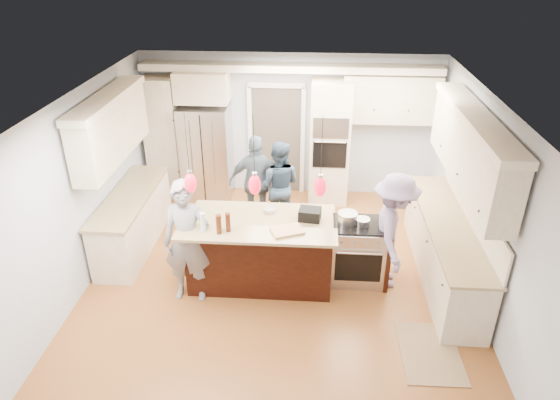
# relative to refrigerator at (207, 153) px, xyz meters

# --- Properties ---
(ground_plane) EXTENTS (6.00, 6.00, 0.00)m
(ground_plane) POSITION_rel_refrigerator_xyz_m (1.55, -2.64, -0.90)
(ground_plane) COLOR #9D5B2B
(ground_plane) RESTS_ON ground
(room_shell) EXTENTS (5.54, 6.04, 2.72)m
(room_shell) POSITION_rel_refrigerator_xyz_m (1.55, -2.64, 0.92)
(room_shell) COLOR #B2BCC6
(room_shell) RESTS_ON ground
(refrigerator) EXTENTS (0.90, 0.70, 1.80)m
(refrigerator) POSITION_rel_refrigerator_xyz_m (0.00, 0.00, 0.00)
(refrigerator) COLOR #B7B7BC
(refrigerator) RESTS_ON ground
(oven_column) EXTENTS (0.72, 0.69, 2.30)m
(oven_column) POSITION_rel_refrigerator_xyz_m (2.30, 0.03, 0.25)
(oven_column) COLOR beige
(oven_column) RESTS_ON ground
(back_upper_cabinets) EXTENTS (5.30, 0.61, 2.54)m
(back_upper_cabinets) POSITION_rel_refrigerator_xyz_m (0.80, 0.12, 0.77)
(back_upper_cabinets) COLOR beige
(back_upper_cabinets) RESTS_ON ground
(right_counter_run) EXTENTS (0.64, 3.10, 2.51)m
(right_counter_run) POSITION_rel_refrigerator_xyz_m (3.99, -2.34, 0.16)
(right_counter_run) COLOR beige
(right_counter_run) RESTS_ON ground
(left_cabinets) EXTENTS (0.64, 2.30, 2.51)m
(left_cabinets) POSITION_rel_refrigerator_xyz_m (-0.89, -1.84, 0.16)
(left_cabinets) COLOR beige
(left_cabinets) RESTS_ON ground
(kitchen_island) EXTENTS (2.10, 1.46, 1.12)m
(kitchen_island) POSITION_rel_refrigerator_xyz_m (1.30, -2.57, -0.41)
(kitchen_island) COLOR black
(kitchen_island) RESTS_ON ground
(island_range) EXTENTS (0.82, 0.71, 0.92)m
(island_range) POSITION_rel_refrigerator_xyz_m (2.71, -2.49, -0.44)
(island_range) COLOR #B7B7BC
(island_range) RESTS_ON ground
(pendant_lights) EXTENTS (1.75, 0.15, 1.03)m
(pendant_lights) POSITION_rel_refrigerator_xyz_m (1.30, -3.15, 0.90)
(pendant_lights) COLOR black
(pendant_lights) RESTS_ON ground
(person_bar_end) EXTENTS (0.65, 0.44, 1.78)m
(person_bar_end) POSITION_rel_refrigerator_xyz_m (0.37, -3.09, -0.01)
(person_bar_end) COLOR slate
(person_bar_end) RESTS_ON ground
(person_far_left) EXTENTS (0.83, 0.69, 1.56)m
(person_far_left) POSITION_rel_refrigerator_xyz_m (1.44, -1.04, -0.12)
(person_far_left) COLOR #2B3F54
(person_far_left) RESTS_ON ground
(person_far_right) EXTENTS (0.98, 0.45, 1.64)m
(person_far_right) POSITION_rel_refrigerator_xyz_m (1.08, -1.04, -0.08)
(person_far_right) COLOR slate
(person_far_right) RESTS_ON ground
(person_range_side) EXTENTS (0.70, 1.14, 1.71)m
(person_range_side) POSITION_rel_refrigerator_xyz_m (3.15, -2.56, -0.04)
(person_range_side) COLOR gray
(person_range_side) RESTS_ON ground
(floor_rug) EXTENTS (0.73, 1.05, 0.01)m
(floor_rug) POSITION_rel_refrigerator_xyz_m (3.50, -3.98, -0.89)
(floor_rug) COLOR #997953
(floor_rug) RESTS_ON ground
(water_bottle) EXTENTS (0.07, 0.07, 0.27)m
(water_bottle) POSITION_rel_refrigerator_xyz_m (0.62, -3.18, 0.36)
(water_bottle) COLOR silver
(water_bottle) RESTS_ON kitchen_island
(beer_bottle_a) EXTENTS (0.08, 0.08, 0.27)m
(beer_bottle_a) POSITION_rel_refrigerator_xyz_m (0.83, -3.21, 0.35)
(beer_bottle_a) COLOR #431E0C
(beer_bottle_a) RESTS_ON kitchen_island
(beer_bottle_b) EXTENTS (0.06, 0.06, 0.24)m
(beer_bottle_b) POSITION_rel_refrigerator_xyz_m (0.83, -3.15, 0.34)
(beer_bottle_b) COLOR #431E0C
(beer_bottle_b) RESTS_ON kitchen_island
(beer_bottle_c) EXTENTS (0.08, 0.08, 0.26)m
(beer_bottle_c) POSITION_rel_refrigerator_xyz_m (0.94, -3.14, 0.35)
(beer_bottle_c) COLOR #431E0C
(beer_bottle_c) RESTS_ON kitchen_island
(drink_can) EXTENTS (0.08, 0.08, 0.12)m
(drink_can) POSITION_rel_refrigerator_xyz_m (0.83, -3.19, 0.28)
(drink_can) COLOR #B7B7BC
(drink_can) RESTS_ON kitchen_island
(cutting_board) EXTENTS (0.47, 0.41, 0.03)m
(cutting_board) POSITION_rel_refrigerator_xyz_m (1.70, -3.11, 0.24)
(cutting_board) COLOR tan
(cutting_board) RESTS_ON kitchen_island
(pot_large) EXTENTS (0.27, 0.27, 0.16)m
(pot_large) POSITION_rel_refrigerator_xyz_m (2.51, -2.48, 0.10)
(pot_large) COLOR #B7B7BC
(pot_large) RESTS_ON island_range
(pot_small) EXTENTS (0.20, 0.20, 0.10)m
(pot_small) POSITION_rel_refrigerator_xyz_m (2.72, -2.53, 0.07)
(pot_small) COLOR #B7B7BC
(pot_small) RESTS_ON island_range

